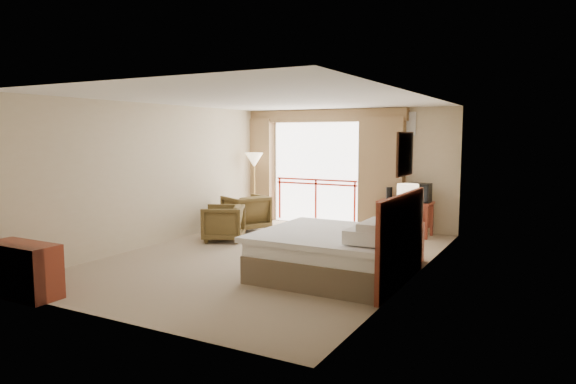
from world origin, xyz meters
The scene contains 29 objects.
floor centered at (0.00, 0.00, 0.00)m, with size 7.00×7.00×0.00m, color gray.
ceiling centered at (0.00, 0.00, 2.70)m, with size 7.00×7.00×0.00m, color white.
wall_back centered at (0.00, 3.50, 1.35)m, with size 5.00×5.00×0.00m, color #C8B38F.
wall_front centered at (0.00, -3.50, 1.35)m, with size 5.00×5.00×0.00m, color #C8B38F.
wall_left centered at (-2.50, 0.00, 1.35)m, with size 7.00×7.00×0.00m, color #C8B38F.
wall_right centered at (2.50, 0.00, 1.35)m, with size 7.00×7.00×0.00m, color #C8B38F.
balcony_door centered at (-0.80, 3.48, 1.20)m, with size 2.40×2.40×0.00m, color white.
balcony_railing centered at (-0.80, 3.46, 0.81)m, with size 2.09×0.03×1.02m.
curtain_left centered at (-2.45, 3.35, 1.25)m, with size 1.00×0.26×2.50m, color brown.
curtain_right centered at (0.85, 3.35, 1.25)m, with size 1.00×0.26×2.50m, color brown.
valance centered at (-0.80, 3.38, 2.55)m, with size 4.40×0.22×0.28m, color brown.
hvac_vent centered at (1.30, 3.47, 2.35)m, with size 0.50×0.04×0.50m, color silver.
bed centered at (1.50, -0.60, 0.38)m, with size 2.13×2.06×0.97m.
headboard centered at (2.46, -0.60, 0.65)m, with size 0.06×2.10×1.30m, color maroon.
framed_art centered at (2.47, -0.60, 1.85)m, with size 0.04×0.72×0.60m.
nightstand centered at (2.15, 0.73, 0.33)m, with size 0.47×0.55×0.66m, color maroon.
table_lamp centered at (2.15, 0.78, 1.15)m, with size 0.35×0.35×0.62m.
phone centered at (2.10, 0.58, 0.70)m, with size 0.17×0.13×0.08m, color black.
desk centered at (1.49, 3.07, 0.57)m, with size 1.11×0.54×0.73m.
tv centered at (1.79, 3.02, 0.92)m, with size 0.43×0.34×0.39m.
coffee_maker centered at (1.14, 3.02, 0.87)m, with size 0.13×0.13×0.28m, color black.
cup centered at (1.29, 2.97, 0.77)m, with size 0.06×0.06×0.09m, color white.
wastebasket centered at (1.02, 2.70, 0.17)m, with size 0.26×0.26×0.33m, color black.
armchair_far centered at (-1.76, 1.88, 0.00)m, with size 0.85×0.87×0.79m, color #48381D.
armchair_near centered at (-1.54, 0.73, 0.00)m, with size 0.76×0.79×0.72m, color #48381D.
side_table centered at (-1.71, 1.39, 0.35)m, with size 0.47×0.47×0.51m.
book centered at (-1.71, 1.39, 0.51)m, with size 0.16×0.21×0.02m, color white.
floor_lamp centered at (-2.14, 2.85, 1.45)m, with size 0.43×0.43×1.69m.
dresser centered at (-1.74, -3.45, 0.36)m, with size 1.07×0.45×0.71m.
Camera 1 is at (4.42, -7.52, 2.11)m, focal length 32.00 mm.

